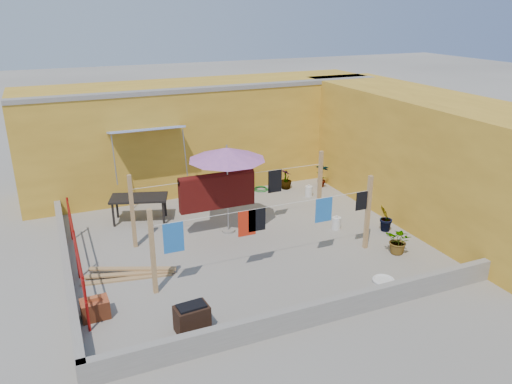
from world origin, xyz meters
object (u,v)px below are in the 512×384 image
at_px(plant_back_a, 243,182).
at_px(water_jug_a, 336,223).
at_px(white_basin, 383,281).
at_px(green_hose, 261,189).
at_px(brazier, 192,318).
at_px(brick_stack, 95,309).
at_px(outdoor_table, 139,199).
at_px(water_jug_b, 309,191).
at_px(patio_umbrella, 227,154).

bearing_deg(plant_back_a, water_jug_a, -70.56).
height_order(white_basin, green_hose, white_basin).
bearing_deg(green_hose, brazier, -123.22).
xyz_separation_m(water_jug_a, green_hose, (-0.62, 3.41, -0.13)).
relative_size(brick_stack, green_hose, 1.11).
bearing_deg(brick_stack, plant_back_a, 45.51).
relative_size(outdoor_table, brazier, 2.63).
bearing_deg(outdoor_table, brazier, -90.95).
bearing_deg(water_jug_b, white_basin, -101.24).
xyz_separation_m(water_jug_b, green_hose, (-1.11, 1.06, -0.13)).
xyz_separation_m(patio_umbrella, plant_back_a, (1.40, 2.47, -1.68)).
xyz_separation_m(brazier, water_jug_b, (5.10, 5.04, -0.10)).
bearing_deg(plant_back_a, brazier, -119.18).
distance_m(brazier, plant_back_a, 6.99).
height_order(brick_stack, water_jug_a, brick_stack).
height_order(brick_stack, white_basin, brick_stack).
xyz_separation_m(white_basin, green_hose, (-0.11, 6.09, -0.01)).
bearing_deg(plant_back_a, outdoor_table, -164.37).
height_order(outdoor_table, white_basin, outdoor_table).
relative_size(brick_stack, plant_back_a, 0.72).
distance_m(patio_umbrella, water_jug_b, 3.88).
relative_size(outdoor_table, brick_stack, 3.16).
relative_size(white_basin, water_jug_a, 1.28).
bearing_deg(brazier, water_jug_a, 30.23).
relative_size(patio_umbrella, water_jug_b, 6.61).
xyz_separation_m(patio_umbrella, green_hose, (1.98, 2.47, -2.01)).
bearing_deg(brazier, white_basin, 0.23).
bearing_deg(brazier, patio_umbrella, 61.01).
relative_size(patio_umbrella, outdoor_table, 1.47).
height_order(water_jug_b, green_hose, water_jug_b).
bearing_deg(water_jug_b, brazier, -135.36).
height_order(water_jug_a, plant_back_a, plant_back_a).
bearing_deg(plant_back_a, white_basin, -83.45).
height_order(white_basin, plant_back_a, plant_back_a).
relative_size(patio_umbrella, brick_stack, 4.64).
height_order(white_basin, water_jug_b, water_jug_b).
bearing_deg(white_basin, outdoor_table, 127.94).
height_order(patio_umbrella, water_jug_b, patio_umbrella).
relative_size(white_basin, water_jug_b, 1.30).
bearing_deg(water_jug_a, brazier, -149.77).
distance_m(green_hose, plant_back_a, 0.67).
bearing_deg(plant_back_a, water_jug_b, -32.04).
bearing_deg(green_hose, outdoor_table, -166.63).
distance_m(water_jug_b, plant_back_a, 2.01).
distance_m(outdoor_table, brazier, 5.19).
distance_m(white_basin, plant_back_a, 6.13).
xyz_separation_m(outdoor_table, white_basin, (4.02, -5.16, -0.58)).
height_order(patio_umbrella, water_jug_a, patio_umbrella).
bearing_deg(white_basin, water_jug_b, 78.76).
bearing_deg(outdoor_table, water_jug_a, -28.76).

